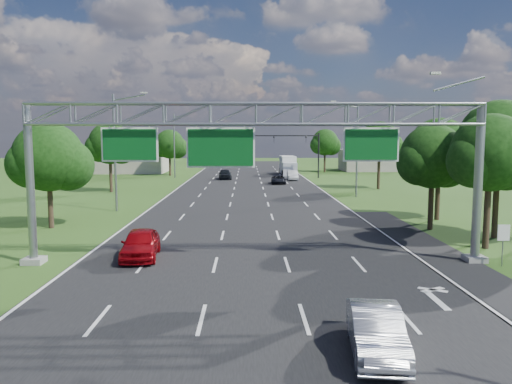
{
  "coord_description": "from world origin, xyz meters",
  "views": [
    {
      "loc": [
        -0.19,
        -12.89,
        6.37
      ],
      "look_at": [
        0.32,
        15.55,
        3.23
      ],
      "focal_mm": 35.0,
      "sensor_mm": 36.0,
      "label": 1
    }
  ],
  "objects_px": {
    "sign_gantry": "(258,126)",
    "regulatory_sign": "(503,236)",
    "red_coupe": "(141,244)",
    "box_truck": "(288,166)",
    "traffic_signal": "(296,145)",
    "silver_sedan": "(376,331)"
  },
  "relations": [
    {
      "from": "traffic_signal",
      "to": "box_truck",
      "type": "xyz_separation_m",
      "value": [
        -0.67,
        7.09,
        -3.66
      ]
    },
    {
      "from": "sign_gantry",
      "to": "box_truck",
      "type": "distance_m",
      "value": 60.68
    },
    {
      "from": "sign_gantry",
      "to": "silver_sedan",
      "type": "relative_size",
      "value": 5.62
    },
    {
      "from": "regulatory_sign",
      "to": "traffic_signal",
      "type": "distance_m",
      "value": 54.37
    },
    {
      "from": "sign_gantry",
      "to": "silver_sedan",
      "type": "height_order",
      "value": "sign_gantry"
    },
    {
      "from": "regulatory_sign",
      "to": "box_truck",
      "type": "bearing_deg",
      "value": 95.23
    },
    {
      "from": "traffic_signal",
      "to": "red_coupe",
      "type": "xyz_separation_m",
      "value": [
        -13.31,
        -51.96,
        -4.39
      ]
    },
    {
      "from": "sign_gantry",
      "to": "traffic_signal",
      "type": "height_order",
      "value": "sign_gantry"
    },
    {
      "from": "red_coupe",
      "to": "box_truck",
      "type": "distance_m",
      "value": 60.39
    },
    {
      "from": "regulatory_sign",
      "to": "silver_sedan",
      "type": "bearing_deg",
      "value": -131.95
    },
    {
      "from": "red_coupe",
      "to": "box_truck",
      "type": "xyz_separation_m",
      "value": [
        12.63,
        59.05,
        0.73
      ]
    },
    {
      "from": "box_truck",
      "to": "sign_gantry",
      "type": "bearing_deg",
      "value": -97.51
    },
    {
      "from": "box_truck",
      "to": "regulatory_sign",
      "type": "bearing_deg",
      "value": -86.13
    },
    {
      "from": "sign_gantry",
      "to": "box_truck",
      "type": "height_order",
      "value": "sign_gantry"
    },
    {
      "from": "red_coupe",
      "to": "regulatory_sign",
      "type": "bearing_deg",
      "value": -11.36
    },
    {
      "from": "red_coupe",
      "to": "box_truck",
      "type": "bearing_deg",
      "value": 73.02
    },
    {
      "from": "silver_sedan",
      "to": "box_truck",
      "type": "height_order",
      "value": "box_truck"
    },
    {
      "from": "traffic_signal",
      "to": "silver_sedan",
      "type": "distance_m",
      "value": 64.09
    },
    {
      "from": "regulatory_sign",
      "to": "red_coupe",
      "type": "xyz_separation_m",
      "value": [
        -18.23,
        2.06,
        -0.73
      ]
    },
    {
      "from": "sign_gantry",
      "to": "red_coupe",
      "type": "xyz_separation_m",
      "value": [
        -6.16,
        1.04,
        -6.12
      ]
    },
    {
      "from": "sign_gantry",
      "to": "regulatory_sign",
      "type": "relative_size",
      "value": 11.19
    },
    {
      "from": "traffic_signal",
      "to": "box_truck",
      "type": "bearing_deg",
      "value": 95.43
    }
  ]
}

